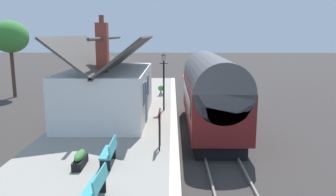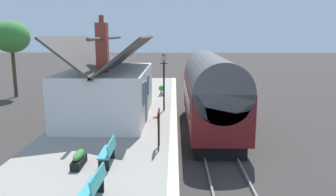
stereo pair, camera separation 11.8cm
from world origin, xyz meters
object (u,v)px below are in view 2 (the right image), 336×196
object	(u,v)px
station_building	(109,90)
train	(211,93)
bench_mid_platform	(94,186)
tree_distant	(11,37)
lamp_post_platform	(164,71)
planter_corner_building	(161,90)
bench_by_lamp	(108,151)
station_sign_board	(159,120)
bench_platform_end	(146,86)
planter_under_sign	(79,159)

from	to	relation	value
station_building	train	bearing A→B (deg)	-86.23
bench_mid_platform	tree_distant	distance (m)	23.75
station_building	lamp_post_platform	distance (m)	3.44
planter_corner_building	bench_by_lamp	bearing A→B (deg)	174.28
bench_by_lamp	station_sign_board	bearing A→B (deg)	-44.68
station_sign_board	bench_platform_end	bearing A→B (deg)	6.79
station_building	bench_by_lamp	bearing A→B (deg)	-169.63
station_sign_board	tree_distant	size ratio (longest dim) A/B	0.24
bench_by_lamp	planter_corner_building	size ratio (longest dim) A/B	1.81
station_building	planter_corner_building	size ratio (longest dim) A/B	10.73
lamp_post_platform	train	bearing A→B (deg)	-112.38
planter_under_sign	tree_distant	size ratio (longest dim) A/B	0.16
lamp_post_platform	tree_distant	distance (m)	16.22
train	station_sign_board	size ratio (longest dim) A/B	6.43
bench_platform_end	planter_under_sign	world-z (taller)	bench_platform_end
station_building	bench_platform_end	world-z (taller)	station_building
station_sign_board	tree_distant	xyz separation A→B (m)	(15.95, 13.26, 3.02)
planter_under_sign	planter_corner_building	xyz separation A→B (m)	(13.62, -2.34, 0.13)
bench_by_lamp	bench_mid_platform	bearing A→B (deg)	-177.20
planter_under_sign	tree_distant	world-z (taller)	tree_distant
planter_corner_building	lamp_post_platform	bearing A→B (deg)	-176.06
lamp_post_platform	tree_distant	world-z (taller)	tree_distant
train	tree_distant	world-z (taller)	tree_distant
station_building	bench_by_lamp	size ratio (longest dim) A/B	5.91
bench_mid_platform	lamp_post_platform	size ratio (longest dim) A/B	0.42
train	station_building	xyz separation A→B (m)	(-0.37, 5.63, 0.18)
bench_platform_end	planter_under_sign	size ratio (longest dim) A/B	1.34
station_building	bench_platform_end	size ratio (longest dim) A/B	5.86
bench_platform_end	bench_mid_platform	distance (m)	17.67
station_building	bench_by_lamp	world-z (taller)	station_building
train	bench_mid_platform	bearing A→B (deg)	157.28
train	planter_under_sign	xyz separation A→B (m)	(-7.58, 5.35, -1.01)
train	station_sign_board	bearing A→B (deg)	154.91
planter_corner_building	station_sign_board	bearing A→B (deg)	-178.34
bench_platform_end	station_sign_board	world-z (taller)	station_sign_board
bench_by_lamp	planter_corner_building	xyz separation A→B (m)	(13.44, -1.35, -0.09)
bench_by_lamp	lamp_post_platform	distance (m)	8.87
train	bench_by_lamp	bearing A→B (deg)	149.54
tree_distant	planter_under_sign	bearing A→B (deg)	-149.33
planter_corner_building	lamp_post_platform	size ratio (longest dim) A/B	0.23
bench_mid_platform	planter_under_sign	world-z (taller)	bench_mid_platform
train	bench_by_lamp	distance (m)	8.62
lamp_post_platform	station_sign_board	xyz separation A→B (m)	(-6.79, 0.00, -1.20)
train	bench_by_lamp	world-z (taller)	train
train	lamp_post_platform	world-z (taller)	lamp_post_platform
bench_platform_end	lamp_post_platform	world-z (taller)	lamp_post_platform
station_building	bench_platform_end	bearing A→B (deg)	-9.89
lamp_post_platform	station_sign_board	distance (m)	6.89
bench_mid_platform	lamp_post_platform	xyz separation A→B (m)	(11.17, -1.55, 1.92)
planter_under_sign	lamp_post_platform	distance (m)	9.33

